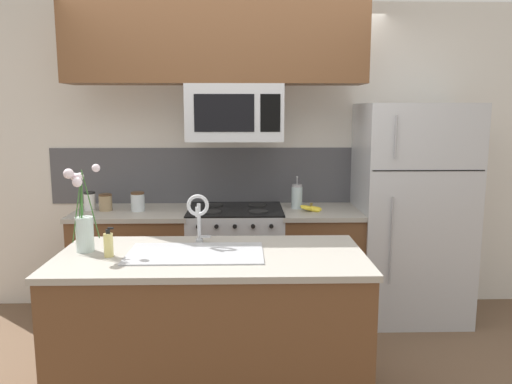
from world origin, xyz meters
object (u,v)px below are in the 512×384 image
microwave (235,113)px  banana_bunch (311,208)px  stove_range (236,263)px  storage_jar_short (138,202)px  storage_jar_medium (105,202)px  sink_faucet (198,212)px  dish_soap_bottle (108,244)px  flower_vase (83,223)px  refrigerator (410,212)px  storage_jar_tall (90,201)px  french_press (297,196)px

microwave → banana_bunch: (0.61, -0.04, -0.76)m
stove_range → storage_jar_short: storage_jar_short is taller
microwave → storage_jar_medium: size_ratio=5.50×
sink_faucet → dish_soap_bottle: sink_faucet is taller
microwave → flower_vase: microwave is taller
refrigerator → storage_jar_tall: 2.62m
storage_jar_short → french_press: (1.29, 0.07, 0.02)m
storage_jar_short → flower_vase: 1.17m
storage_jar_tall → dish_soap_bottle: size_ratio=0.90×
french_press → microwave: bearing=-170.9°
dish_soap_bottle → storage_jar_tall: bearing=110.9°
storage_jar_short → dish_soap_bottle: size_ratio=0.92×
flower_vase → microwave: bearing=54.2°
sink_faucet → storage_jar_tall: bearing=132.4°
banana_bunch → french_press: french_press is taller
microwave → storage_jar_medium: (-1.04, 0.02, -0.71)m
stove_range → refrigerator: bearing=0.8°
refrigerator → storage_jar_tall: bearing=179.8°
french_press → dish_soap_bottle: bearing=-131.1°
sink_faucet → microwave: bearing=78.7°
banana_bunch → stove_range: bearing=174.2°
sink_faucet → flower_vase: 0.65m
french_press → sink_faucet: 1.31m
french_press → refrigerator: bearing=-2.5°
banana_bunch → sink_faucet: sink_faucet is taller
refrigerator → storage_jar_short: bearing=-179.1°
storage_jar_medium → storage_jar_tall: bearing=168.0°
stove_range → dish_soap_bottle: dish_soap_bottle is taller
storage_jar_medium → banana_bunch: (1.65, -0.06, -0.05)m
storage_jar_tall → storage_jar_medium: size_ratio=1.10×
storage_jar_medium → storage_jar_short: storage_jar_short is taller
banana_bunch → sink_faucet: bearing=-129.7°
storage_jar_medium → flower_vase: 1.21m
dish_soap_bottle → microwave: bearing=62.0°
stove_range → french_press: french_press is taller
french_press → dish_soap_bottle: (-1.18, -1.35, -0.03)m
storage_jar_short → microwave: bearing=-0.5°
storage_jar_short → flower_vase: size_ratio=0.31×
french_press → sink_faucet: bearing=-122.8°
storage_jar_medium → french_press: size_ratio=0.51×
storage_jar_medium → flower_vase: bearing=-80.3°
storage_jar_medium → storage_jar_short: 0.26m
refrigerator → banana_bunch: refrigerator is taller
flower_vase → storage_jar_short: bearing=87.2°
microwave → dish_soap_bottle: microwave is taller
microwave → storage_jar_short: bearing=179.5°
stove_range → storage_jar_tall: storage_jar_tall is taller
microwave → storage_jar_tall: size_ratio=5.01×
refrigerator → dish_soap_bottle: bearing=-148.2°
storage_jar_medium → dish_soap_bottle: dish_soap_bottle is taller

